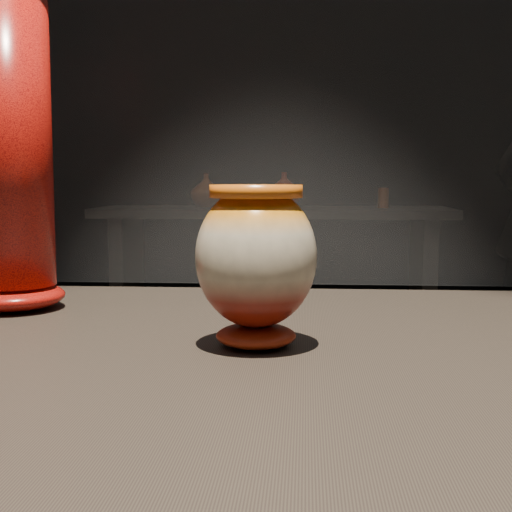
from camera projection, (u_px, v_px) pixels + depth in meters
The scene contains 6 objects.
main_vase at pixel (256, 259), 0.72m from camera, with size 0.12×0.12×0.17m.
tall_vase at pixel (8, 153), 0.92m from camera, with size 0.17×0.17×0.42m.
back_shelf at pixel (273, 254), 4.08m from camera, with size 2.00×0.60×0.90m.
back_vase_left at pixel (206, 190), 4.09m from camera, with size 0.18×0.18×0.19m, color #974515.
back_vase_mid at pixel (284, 190), 4.06m from camera, with size 0.19×0.19×0.20m, color maroon.
back_vase_right at pixel (383, 198), 4.00m from camera, with size 0.06×0.06×0.11m, color #974515.
Camera 1 is at (-0.09, -0.70, 1.07)m, focal length 50.00 mm.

